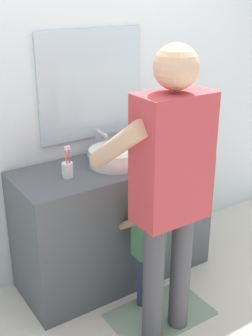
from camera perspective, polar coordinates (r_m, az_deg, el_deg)
name	(u,v)px	position (r m, az deg, el deg)	size (l,w,h in m)	color
ground_plane	(138,295)	(3.21, 1.54, -15.83)	(14.00, 14.00, 0.00)	silver
back_wall	(88,85)	(3.11, -4.87, 10.55)	(4.40, 0.10, 2.70)	silver
vanity_cabinet	(114,221)	(3.17, -1.51, -6.79)	(1.36, 0.54, 0.88)	#4C5156
sink_basin	(115,157)	(2.94, -1.40, 1.47)	(0.35, 0.35, 0.11)	silver
faucet	(99,144)	(3.10, -3.48, 3.06)	(0.18, 0.14, 0.18)	#B7BABF
toothbrush_cup	(68,169)	(2.78, -7.47, -0.14)	(0.07, 0.07, 0.21)	silver
bath_mat	(160,314)	(3.05, 4.37, -18.09)	(0.64, 0.40, 0.02)	gray
child_toddler	(148,237)	(2.85, 2.83, -8.74)	(0.27, 0.27, 0.86)	#2D334C
adult_parent	(169,177)	(2.39, 5.56, -1.09)	(0.54, 0.57, 1.74)	#47474C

